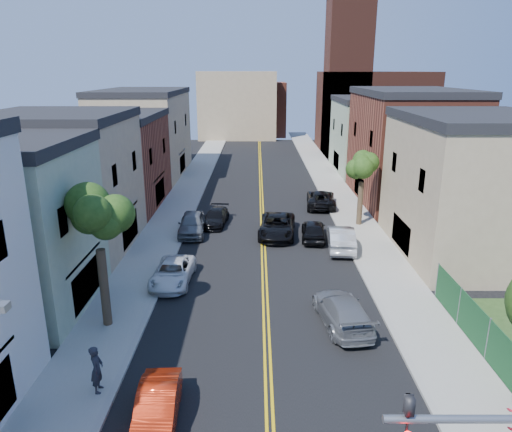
{
  "coord_description": "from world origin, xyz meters",
  "views": [
    {
      "loc": [
        -0.49,
        -6.97,
        12.25
      ],
      "look_at": [
        -0.53,
        26.21,
        2.0
      ],
      "focal_mm": 33.26,
      "sensor_mm": 36.0,
      "label": 1
    }
  ],
  "objects_px": {
    "red_sedan": "(157,408)",
    "pedestrian_left": "(97,369)",
    "grey_car_left": "(192,224)",
    "white_pickup": "(173,273)",
    "black_car_right": "(314,230)",
    "black_suv_lane": "(277,226)",
    "grey_car_right": "(342,311)",
    "black_car_left": "(215,217)",
    "silver_car_right": "(341,238)",
    "dark_car_right_far": "(321,199)"
  },
  "relations": [
    {
      "from": "black_suv_lane",
      "to": "silver_car_right",
      "type": "bearing_deg",
      "value": -27.34
    },
    {
      "from": "grey_car_right",
      "to": "pedestrian_left",
      "type": "bearing_deg",
      "value": 19.34
    },
    {
      "from": "dark_car_right_far",
      "to": "pedestrian_left",
      "type": "distance_m",
      "value": 29.45
    },
    {
      "from": "grey_car_left",
      "to": "pedestrian_left",
      "type": "relative_size",
      "value": 2.51
    },
    {
      "from": "silver_car_right",
      "to": "grey_car_left",
      "type": "bearing_deg",
      "value": -11.56
    },
    {
      "from": "red_sedan",
      "to": "black_car_left",
      "type": "height_order",
      "value": "red_sedan"
    },
    {
      "from": "black_car_right",
      "to": "black_suv_lane",
      "type": "height_order",
      "value": "black_suv_lane"
    },
    {
      "from": "black_car_left",
      "to": "red_sedan",
      "type": "bearing_deg",
      "value": -84.21
    },
    {
      "from": "silver_car_right",
      "to": "dark_car_right_far",
      "type": "xyz_separation_m",
      "value": [
        0.0,
        10.92,
        -0.06
      ]
    },
    {
      "from": "red_sedan",
      "to": "pedestrian_left",
      "type": "distance_m",
      "value": 3.14
    },
    {
      "from": "grey_car_left",
      "to": "dark_car_right_far",
      "type": "xyz_separation_m",
      "value": [
        11.0,
        7.69,
        -0.07
      ]
    },
    {
      "from": "pedestrian_left",
      "to": "black_car_left",
      "type": "bearing_deg",
      "value": -11.65
    },
    {
      "from": "silver_car_right",
      "to": "black_car_right",
      "type": "bearing_deg",
      "value": -45.05
    },
    {
      "from": "grey_car_left",
      "to": "white_pickup",
      "type": "bearing_deg",
      "value": -92.94
    },
    {
      "from": "grey_car_right",
      "to": "white_pickup",
      "type": "bearing_deg",
      "value": -35.28
    },
    {
      "from": "red_sedan",
      "to": "grey_car_left",
      "type": "xyz_separation_m",
      "value": [
        -1.45,
        20.75,
        0.17
      ]
    },
    {
      "from": "dark_car_right_far",
      "to": "black_suv_lane",
      "type": "xyz_separation_m",
      "value": [
        -4.41,
        -8.09,
        0.03
      ]
    },
    {
      "from": "silver_car_right",
      "to": "dark_car_right_far",
      "type": "bearing_deg",
      "value": -85.16
    },
    {
      "from": "grey_car_left",
      "to": "dark_car_right_far",
      "type": "distance_m",
      "value": 13.42
    },
    {
      "from": "grey_car_right",
      "to": "black_car_right",
      "type": "relative_size",
      "value": 1.19
    },
    {
      "from": "black_car_left",
      "to": "pedestrian_left",
      "type": "distance_m",
      "value": 21.59
    },
    {
      "from": "grey_car_right",
      "to": "black_suv_lane",
      "type": "height_order",
      "value": "black_suv_lane"
    },
    {
      "from": "white_pickup",
      "to": "black_suv_lane",
      "type": "bearing_deg",
      "value": 54.29
    },
    {
      "from": "grey_car_right",
      "to": "black_car_right",
      "type": "xyz_separation_m",
      "value": [
        0.0,
        12.52,
        -0.01
      ]
    },
    {
      "from": "grey_car_right",
      "to": "black_suv_lane",
      "type": "relative_size",
      "value": 0.91
    },
    {
      "from": "dark_car_right_far",
      "to": "pedestrian_left",
      "type": "height_order",
      "value": "pedestrian_left"
    },
    {
      "from": "black_car_right",
      "to": "black_suv_lane",
      "type": "relative_size",
      "value": 0.76
    },
    {
      "from": "silver_car_right",
      "to": "black_suv_lane",
      "type": "xyz_separation_m",
      "value": [
        -4.41,
        2.83,
        -0.03
      ]
    },
    {
      "from": "white_pickup",
      "to": "black_car_left",
      "type": "bearing_deg",
      "value": 83.84
    },
    {
      "from": "black_car_left",
      "to": "pedestrian_left",
      "type": "relative_size",
      "value": 2.26
    },
    {
      "from": "dark_car_right_far",
      "to": "black_suv_lane",
      "type": "height_order",
      "value": "black_suv_lane"
    },
    {
      "from": "silver_car_right",
      "to": "pedestrian_left",
      "type": "relative_size",
      "value": 2.57
    },
    {
      "from": "red_sedan",
      "to": "black_car_left",
      "type": "relative_size",
      "value": 0.92
    },
    {
      "from": "grey_car_left",
      "to": "black_car_left",
      "type": "bearing_deg",
      "value": 51.59
    },
    {
      "from": "grey_car_left",
      "to": "black_car_right",
      "type": "xyz_separation_m",
      "value": [
        9.3,
        -1.22,
        -0.09
      ]
    },
    {
      "from": "silver_car_right",
      "to": "dark_car_right_far",
      "type": "distance_m",
      "value": 10.93
    },
    {
      "from": "white_pickup",
      "to": "silver_car_right",
      "type": "distance_m",
      "value": 12.37
    },
    {
      "from": "white_pickup",
      "to": "grey_car_left",
      "type": "xyz_separation_m",
      "value": [
        0.0,
        8.89,
        0.18
      ]
    },
    {
      "from": "white_pickup",
      "to": "red_sedan",
      "type": "bearing_deg",
      "value": -80.94
    },
    {
      "from": "black_car_right",
      "to": "black_suv_lane",
      "type": "xyz_separation_m",
      "value": [
        -2.71,
        0.81,
        0.05
      ]
    },
    {
      "from": "red_sedan",
      "to": "white_pickup",
      "type": "relative_size",
      "value": 0.85
    },
    {
      "from": "grey_car_left",
      "to": "black_car_left",
      "type": "distance_m",
      "value": 2.81
    },
    {
      "from": "white_pickup",
      "to": "black_car_right",
      "type": "bearing_deg",
      "value": 41.64
    },
    {
      "from": "white_pickup",
      "to": "grey_car_right",
      "type": "relative_size",
      "value": 0.92
    },
    {
      "from": "black_car_right",
      "to": "dark_car_right_far",
      "type": "xyz_separation_m",
      "value": [
        1.7,
        8.91,
        0.02
      ]
    },
    {
      "from": "black_car_left",
      "to": "dark_car_right_far",
      "type": "bearing_deg",
      "value": 36.21
    },
    {
      "from": "grey_car_right",
      "to": "pedestrian_left",
      "type": "relative_size",
      "value": 2.66
    },
    {
      "from": "black_car_right",
      "to": "silver_car_right",
      "type": "relative_size",
      "value": 0.87
    },
    {
      "from": "grey_car_right",
      "to": "dark_car_right_far",
      "type": "distance_m",
      "value": 21.49
    },
    {
      "from": "black_suv_lane",
      "to": "pedestrian_left",
      "type": "distance_m",
      "value": 20.27
    }
  ]
}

